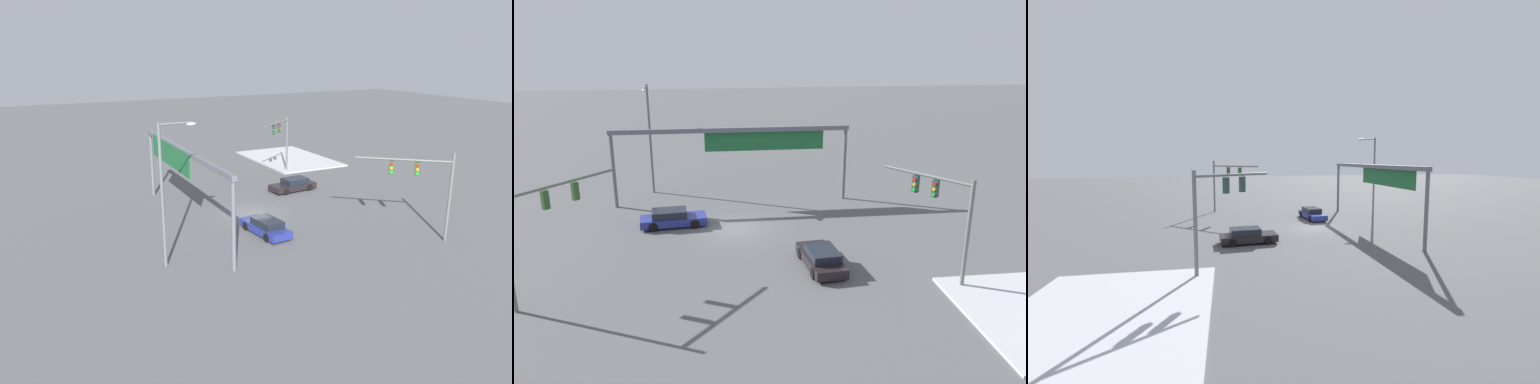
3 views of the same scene
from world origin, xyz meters
TOP-DOWN VIEW (x-y plane):
  - ground_plane at (0.00, 0.00)m, footprint 186.38×186.38m
  - traffic_signal_near_corner at (10.64, -8.81)m, footprint 3.24×4.48m
  - traffic_signal_opposite_side at (-10.23, -8.34)m, footprint 4.42×5.17m
  - streetlamp_curved_arm at (-6.55, 9.05)m, footprint 0.31×2.42m
  - overhead_sign_gantry at (0.77, 5.77)m, footprint 18.51×0.43m
  - sedan_car_approaching at (4.49, -6.64)m, footprint 2.25×4.58m
  - sedan_car_waiting_far at (-4.47, 1.08)m, footprint 4.72×2.16m

SIDE VIEW (x-z plane):
  - ground_plane at x=0.00m, z-range 0.00..0.00m
  - sedan_car_waiting_far at x=-4.47m, z-range -0.03..1.18m
  - sedan_car_approaching at x=4.49m, z-range -0.03..1.18m
  - traffic_signal_near_corner at x=10.64m, z-range 1.22..7.22m
  - traffic_signal_opposite_side at x=-10.23m, z-range 1.23..7.60m
  - overhead_sign_gantry at x=0.77m, z-range 2.01..8.08m
  - streetlamp_curved_arm at x=-6.55m, z-range 0.66..9.75m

